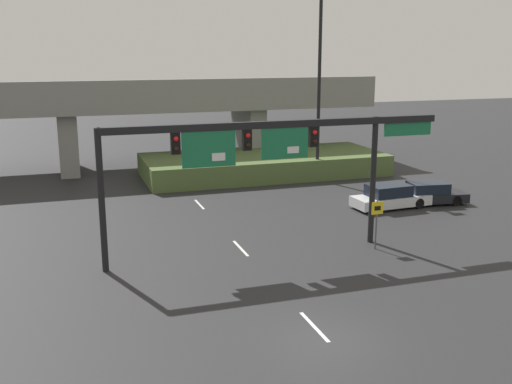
# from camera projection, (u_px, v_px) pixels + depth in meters

# --- Properties ---
(ground_plane) EXTENTS (160.00, 160.00, 0.00)m
(ground_plane) POSITION_uv_depth(u_px,v_px,m) (325.00, 338.00, 19.97)
(ground_plane) COLOR #262628
(lane_markings) EXTENTS (0.14, 46.58, 0.01)m
(lane_markings) POSITION_uv_depth(u_px,v_px,m) (217.00, 224.00, 33.05)
(lane_markings) COLOR silver
(lane_markings) RESTS_ON ground
(signal_gantry) EXTENTS (16.21, 0.44, 6.25)m
(signal_gantry) POSITION_uv_depth(u_px,v_px,m) (267.00, 147.00, 27.06)
(signal_gantry) COLOR black
(signal_gantry) RESTS_ON ground
(speed_limit_sign) EXTENTS (0.60, 0.11, 2.39)m
(speed_limit_sign) POSITION_uv_depth(u_px,v_px,m) (377.00, 218.00, 28.53)
(speed_limit_sign) COLOR #4C4C4C
(speed_limit_sign) RESTS_ON ground
(highway_light_pole_near) EXTENTS (0.70, 0.36, 13.40)m
(highway_light_pole_near) POSITION_uv_depth(u_px,v_px,m) (319.00, 83.00, 42.37)
(highway_light_pole_near) COLOR black
(highway_light_pole_near) RESTS_ON ground
(overpass_bridge) EXTENTS (34.69, 7.16, 7.18)m
(overpass_bridge) POSITION_uv_depth(u_px,v_px,m) (161.00, 105.00, 48.08)
(overpass_bridge) COLOR gray
(overpass_bridge) RESTS_ON ground
(grass_embankment) EXTENTS (18.23, 7.44, 1.56)m
(grass_embankment) POSITION_uv_depth(u_px,v_px,m) (264.00, 164.00, 45.82)
(grass_embankment) COLOR #4C6033
(grass_embankment) RESTS_ON ground
(parked_sedan_near_right) EXTENTS (4.85, 2.10, 1.44)m
(parked_sedan_near_right) POSITION_uv_depth(u_px,v_px,m) (390.00, 197.00, 36.21)
(parked_sedan_near_right) COLOR silver
(parked_sedan_near_right) RESTS_ON ground
(parked_sedan_mid_right) EXTENTS (4.64, 2.41, 1.37)m
(parked_sedan_mid_right) POSITION_uv_depth(u_px,v_px,m) (429.00, 194.00, 37.19)
(parked_sedan_mid_right) COLOR black
(parked_sedan_mid_right) RESTS_ON ground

